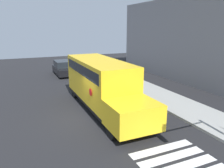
% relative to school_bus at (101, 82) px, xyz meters
% --- Properties ---
extents(ground_plane, '(60.00, 60.00, 0.00)m').
position_rel_school_bus_xyz_m(ground_plane, '(1.22, -1.41, -1.82)').
color(ground_plane, black).
extents(sidewalk_strip, '(44.00, 3.00, 0.15)m').
position_rel_school_bus_xyz_m(sidewalk_strip, '(1.22, 5.09, -1.75)').
color(sidewalk_strip, '#9E9E99').
rests_on(sidewalk_strip, ground).
extents(crosswalk_stripes, '(3.30, 3.20, 0.01)m').
position_rel_school_bus_xyz_m(crosswalk_stripes, '(7.37, 0.59, -1.82)').
color(crosswalk_stripes, white).
rests_on(crosswalk_stripes, ground).
extents(school_bus, '(9.52, 2.57, 3.24)m').
position_rel_school_bus_xyz_m(school_bus, '(0.00, 0.00, 0.00)').
color(school_bus, yellow).
rests_on(school_bus, ground).
extents(parked_car, '(4.58, 1.81, 1.61)m').
position_rel_school_bus_xyz_m(parked_car, '(-11.82, -0.15, -1.03)').
color(parked_car, black).
rests_on(parked_car, ground).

